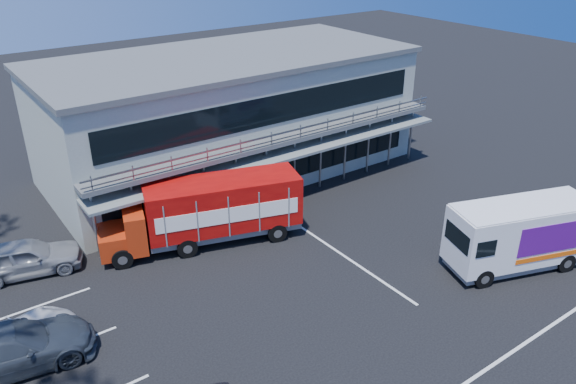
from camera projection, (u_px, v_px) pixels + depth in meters
ground at (350, 299)px, 23.83m from camera, size 120.00×120.00×0.00m
building at (229, 114)px, 34.70m from camera, size 22.40×12.00×7.30m
red_truck at (210, 210)px, 27.27m from camera, size 9.92×4.94×3.26m
white_van at (520, 235)px, 25.31m from camera, size 6.94×4.28×3.21m
parked_car_c at (8, 345)px, 20.17m from camera, size 5.55×3.19×1.46m
parked_car_d at (10, 349)px, 19.83m from camera, size 6.05×3.11×1.68m
parked_car_e at (25, 258)px, 25.21m from camera, size 5.13×3.00×1.64m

